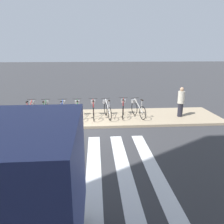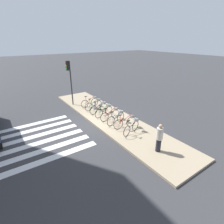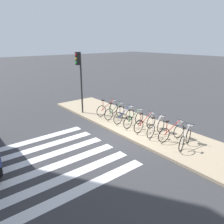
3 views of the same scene
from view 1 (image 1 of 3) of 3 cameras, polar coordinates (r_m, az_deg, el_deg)
ground_plane at (r=10.11m, az=-7.24°, el=-4.41°), size 120.00×120.00×0.00m
sidewalk at (r=11.51m, az=-6.90°, el=-1.56°), size 14.01×2.99×0.12m
road_crosswalk at (r=5.69m, az=-9.79°, el=-22.10°), size 4.95×8.00×0.01m
parked_bicycle_0 at (r=11.75m, az=-20.50°, el=0.43°), size 0.46×1.62×1.00m
parked_bicycle_1 at (r=11.52m, az=-16.98°, el=0.45°), size 0.46×1.62×1.00m
parked_bicycle_2 at (r=11.35m, az=-12.80°, el=0.53°), size 0.46×1.62×1.00m
parked_bicycle_3 at (r=11.25m, az=-8.98°, el=0.60°), size 0.46×1.62×1.00m
parked_bicycle_4 at (r=11.23m, az=-4.90°, el=0.71°), size 0.46×1.63×1.00m
parked_bicycle_5 at (r=11.24m, az=-1.27°, el=0.78°), size 0.47×1.61×1.00m
parked_bicycle_6 at (r=11.43m, az=2.93°, el=1.02°), size 0.46×1.61×1.00m
parked_bicycle_7 at (r=11.44m, az=6.70°, el=0.94°), size 0.60×1.57×1.00m
pedestrian at (r=11.85m, az=17.56°, el=2.64°), size 0.34×0.34×1.55m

